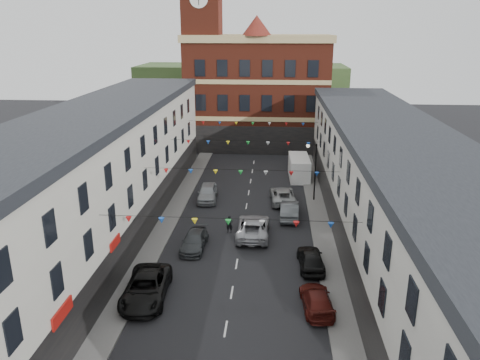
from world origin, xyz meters
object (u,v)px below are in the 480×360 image
(white_van, at_px, (299,168))
(street_lamp, at_px, (313,164))
(car_left_e, at_px, (208,193))
(car_right_e, at_px, (290,210))
(car_right_f, at_px, (283,195))
(pedestrian, at_px, (230,224))
(car_left_c, at_px, (146,287))
(moving_car, at_px, (253,227))
(car_right_d, at_px, (311,259))
(car_left_d, at_px, (194,241))
(car_right_c, at_px, (317,300))

(white_van, bearing_deg, street_lamp, -84.91)
(car_left_e, distance_m, white_van, 12.73)
(car_right_e, distance_m, car_right_f, 4.18)
(pedestrian, bearing_deg, car_left_e, 114.41)
(car_left_e, bearing_deg, car_left_c, -97.59)
(car_left_e, height_order, car_right_f, car_left_e)
(moving_car, height_order, white_van, white_van)
(car_right_d, distance_m, moving_car, 6.99)
(car_right_e, distance_m, white_van, 12.44)
(car_left_d, xyz_separation_m, car_right_d, (9.10, -2.58, 0.10))
(car_right_f, height_order, moving_car, moving_car)
(moving_car, bearing_deg, car_left_c, 58.04)
(moving_car, distance_m, pedestrian, 2.11)
(car_left_c, relative_size, car_left_d, 1.31)
(street_lamp, xyz_separation_m, car_right_f, (-2.95, -0.51, -3.18))
(moving_car, bearing_deg, pedestrian, -12.10)
(car_left_d, relative_size, car_right_c, 1.01)
(car_left_c, bearing_deg, street_lamp, 54.57)
(car_left_e, height_order, car_right_c, car_left_e)
(street_lamp, height_order, car_right_c, street_lamp)
(car_left_e, bearing_deg, moving_car, -61.82)
(street_lamp, bearing_deg, white_van, 97.03)
(car_left_e, xyz_separation_m, pedestrian, (3.03, -7.86, -0.04))
(car_left_c, height_order, car_right_f, car_left_c)
(street_lamp, xyz_separation_m, car_right_c, (-1.05, -19.50, -3.26))
(car_right_f, bearing_deg, pedestrian, 54.91)
(car_left_d, relative_size, car_right_d, 1.01)
(car_left_d, xyz_separation_m, car_right_f, (7.20, 11.11, 0.08))
(car_left_c, bearing_deg, car_right_e, 52.97)
(car_left_d, distance_m, white_van, 21.41)
(car_left_d, bearing_deg, car_right_d, -14.23)
(car_left_c, height_order, car_right_c, car_left_c)
(car_left_e, bearing_deg, car_right_f, -3.06)
(car_left_e, bearing_deg, car_right_e, -29.65)
(pedestrian, bearing_deg, car_right_c, -56.01)
(car_right_d, bearing_deg, car_right_c, 86.75)
(car_right_c, xyz_separation_m, pedestrian, (-6.57, 11.09, 0.13))
(car_right_f, xyz_separation_m, moving_car, (-2.61, -8.35, 0.08))
(car_left_c, xyz_separation_m, white_van, (11.10, 26.82, 0.46))
(car_left_d, height_order, car_right_c, car_left_d)
(car_left_d, bearing_deg, car_right_c, -39.28)
(street_lamp, distance_m, car_right_f, 4.37)
(car_left_e, distance_m, car_right_e, 9.25)
(car_right_d, xyz_separation_m, pedestrian, (-6.57, 5.80, 0.02))
(car_left_c, height_order, pedestrian, car_left_c)
(car_left_c, relative_size, car_left_e, 1.22)
(white_van, bearing_deg, car_left_e, -141.58)
(car_left_e, relative_size, moving_car, 0.82)
(car_left_c, distance_m, car_right_d, 12.05)
(car_right_c, height_order, white_van, white_van)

